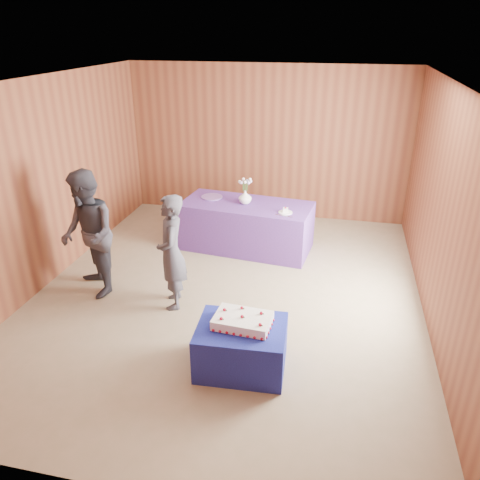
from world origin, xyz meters
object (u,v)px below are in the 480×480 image
(guest_left, at_px, (172,253))
(sheet_cake, at_px, (243,321))
(serving_table, at_px, (246,226))
(guest_right, at_px, (88,235))
(vase, at_px, (245,197))
(cake_table, at_px, (241,347))

(guest_left, bearing_deg, sheet_cake, 29.81)
(serving_table, relative_size, guest_right, 1.19)
(sheet_cake, height_order, guest_right, guest_right)
(serving_table, relative_size, vase, 9.62)
(sheet_cake, bearing_deg, cake_table, -91.67)
(guest_right, bearing_deg, sheet_cake, 23.25)
(guest_right, bearing_deg, cake_table, 22.40)
(vase, bearing_deg, cake_table, -78.88)
(serving_table, bearing_deg, guest_left, -100.26)
(sheet_cake, bearing_deg, guest_right, 159.35)
(cake_table, relative_size, serving_table, 0.45)
(sheet_cake, distance_m, guest_right, 2.48)
(cake_table, xyz_separation_m, sheet_cake, (0.00, 0.04, 0.30))
(cake_table, bearing_deg, guest_left, 134.21)
(cake_table, relative_size, sheet_cake, 1.45)
(guest_left, height_order, guest_right, guest_right)
(serving_table, bearing_deg, guest_right, -127.10)
(serving_table, xyz_separation_m, sheet_cake, (0.54, -2.81, 0.18))
(serving_table, distance_m, vase, 0.48)
(sheet_cake, xyz_separation_m, guest_left, (-1.10, 0.97, 0.19))
(vase, bearing_deg, sheet_cake, -78.65)
(cake_table, distance_m, sheet_cake, 0.30)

